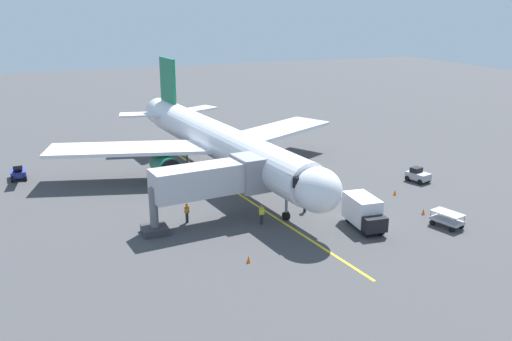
% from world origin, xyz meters
% --- Properties ---
extents(ground_plane, '(220.00, 220.00, 0.00)m').
position_xyz_m(ground_plane, '(0.00, 0.00, 0.00)').
color(ground_plane, '#424244').
extents(apron_lead_in_line, '(4.12, 39.83, 0.01)m').
position_xyz_m(apron_lead_in_line, '(-0.21, 8.07, 0.01)').
color(apron_lead_in_line, yellow).
rests_on(apron_lead_in_line, ground).
extents(airplane, '(34.64, 40.35, 11.50)m').
position_xyz_m(airplane, '(-0.18, 1.79, 4.00)').
color(airplane, white).
rests_on(airplane, ground).
extents(jet_bridge, '(11.51, 3.90, 5.40)m').
position_xyz_m(jet_bridge, '(4.07, 13.54, 3.76)').
color(jet_bridge, '#B7B7BC').
rests_on(jet_bridge, ground).
extents(ground_crew_marshaller, '(0.40, 0.26, 1.71)m').
position_xyz_m(ground_crew_marshaller, '(0.85, 15.64, 0.89)').
color(ground_crew_marshaller, '#23232D').
rests_on(ground_crew_marshaller, ground).
extents(ground_crew_wing_walker, '(0.43, 0.30, 1.71)m').
position_xyz_m(ground_crew_wing_walker, '(6.60, 12.85, 0.89)').
color(ground_crew_wing_walker, '#23232D').
rests_on(ground_crew_wing_walker, ground).
extents(ground_crew_loader, '(0.26, 0.41, 1.71)m').
position_xyz_m(ground_crew_loader, '(-3.86, 14.50, 0.89)').
color(ground_crew_loader, '#23232D').
rests_on(ground_crew_loader, ground).
extents(box_truck_near_nose, '(2.41, 4.78, 2.62)m').
position_xyz_m(box_truck_near_nose, '(-6.67, 19.66, 1.39)').
color(box_truck_near_nose, black).
rests_on(box_truck_near_nose, ground).
extents(baggage_cart_portside, '(2.06, 2.86, 1.27)m').
position_xyz_m(baggage_cart_portside, '(-13.26, 22.20, 0.66)').
color(baggage_cart_portside, '#9E9EA3').
rests_on(baggage_cart_portside, ground).
extents(tug_starboard_side, '(2.06, 2.61, 1.50)m').
position_xyz_m(tug_starboard_side, '(-18.98, 11.16, 0.70)').
color(tug_starboard_side, '#9E9EA3').
rests_on(tug_starboard_side, ground).
extents(belt_loader_rear_apron, '(1.61, 4.61, 2.32)m').
position_xyz_m(belt_loader_rear_apron, '(19.76, -5.99, 0.71)').
color(belt_loader_rear_apron, '#2D3899').
rests_on(belt_loader_rear_apron, ground).
extents(safety_cone_nose_left, '(0.32, 0.32, 0.55)m').
position_xyz_m(safety_cone_nose_left, '(-9.45, 10.59, 0.28)').
color(safety_cone_nose_left, '#F2590F').
rests_on(safety_cone_nose_left, ground).
extents(safety_cone_nose_right, '(0.32, 0.32, 0.55)m').
position_xyz_m(safety_cone_nose_right, '(4.65, 22.05, 0.28)').
color(safety_cone_nose_right, '#F2590F').
rests_on(safety_cone_nose_right, ground).
extents(safety_cone_wing_port, '(0.32, 0.32, 0.55)m').
position_xyz_m(safety_cone_wing_port, '(-13.27, 19.17, 0.28)').
color(safety_cone_wing_port, '#F2590F').
rests_on(safety_cone_wing_port, ground).
extents(safety_cone_wing_starboard, '(0.32, 0.32, 0.55)m').
position_xyz_m(safety_cone_wing_starboard, '(-14.15, 13.82, 0.28)').
color(safety_cone_wing_starboard, '#F2590F').
rests_on(safety_cone_wing_starboard, ground).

